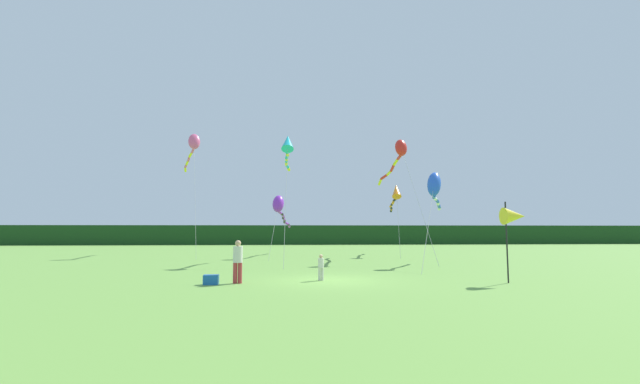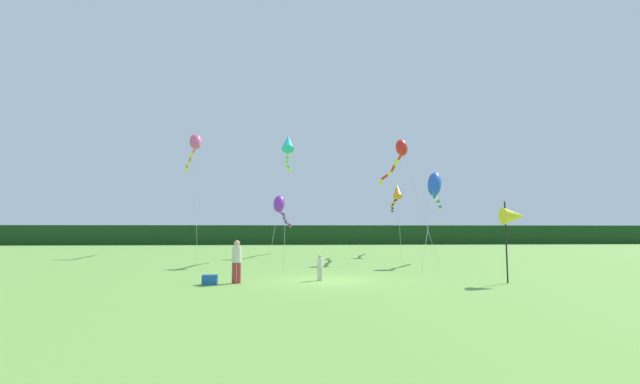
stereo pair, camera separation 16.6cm
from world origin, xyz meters
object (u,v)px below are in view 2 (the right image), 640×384
Objects in this scene: kite_red at (399,154)px; kite_cyan at (288,145)px; person_child at (320,266)px; banner_flag_pole at (513,217)px; kite_blue at (435,187)px; kite_purple at (280,207)px; cooler_box at (210,280)px; kite_rainbow at (194,146)px; person_adult at (237,259)px; kite_orange at (397,194)px.

kite_cyan is (-7.92, -1.66, 0.17)m from kite_red.
person_child is 8.05m from banner_flag_pole.
person_child is at bearing -136.39° from kite_blue.
person_child is 14.96m from kite_red.
kite_red reaches higher than kite_blue.
banner_flag_pole is 0.41× the size of kite_blue.
kite_blue is at bearing -41.20° from kite_purple.
cooler_box is 12.22m from banner_flag_pole.
cooler_box is 0.06× the size of kite_purple.
kite_cyan reaches higher than kite_purple.
person_child is 0.10× the size of kite_rainbow.
kite_red is at bearing 102.82° from kite_blue.
kite_blue is (9.58, -8.38, 0.84)m from kite_purple.
kite_cyan is (-8.94, 2.82, 3.00)m from kite_blue.
kite_rainbow reaches higher than person_child.
kite_blue is at bearing -34.65° from kite_rainbow.
banner_flag_pole reaches higher than person_adult.
kite_red reaches higher than person_child.
kite_purple is 10.10m from kite_red.
person_child is at bearing 13.40° from cooler_box.
person_child is at bearing 169.93° from banner_flag_pole.
kite_rainbow reaches higher than kite_blue.
person_child reaches higher than cooler_box.
kite_cyan is at bearing 162.49° from kite_blue.
kite_cyan reaches higher than person_adult.
banner_flag_pole is 19.53m from kite_purple.
kite_orange is (9.67, 1.34, 1.24)m from kite_purple.
kite_orange is (11.85, 17.84, 4.94)m from cooler_box.
kite_red is at bearing 60.96° from person_child.
kite_red is (-1.02, 4.48, 2.83)m from kite_blue.
banner_flag_pole is 13.91m from kite_red.
kite_red is at bearing -24.51° from kite_purple.
kite_cyan is 1.02× the size of kite_orange.
person_child is at bearing 11.89° from person_adult.
banner_flag_pole is 27.72m from kite_rainbow.
kite_orange is (0.10, 9.72, 0.40)m from kite_blue.
kite_orange is at bearing 56.41° from cooler_box.
kite_rainbow reaches higher than kite_cyan.
person_adult reaches higher than cooler_box.
kite_red is (16.24, -7.45, -1.92)m from kite_rainbow.
person_child is at bearing -81.42° from kite_cyan.
kite_orange is at bearing 77.98° from kite_red.
kite_red is (8.56, -3.90, 3.67)m from kite_purple.
kite_blue is at bearing -90.57° from kite_orange.
kite_rainbow reaches higher than kite_purple.
kite_blue is at bearing 43.61° from person_child.
kite_cyan is at bearing 75.61° from cooler_box.
person_child is 0.14× the size of kite_blue.
kite_rainbow is at bearing 145.35° from kite_blue.
person_adult is at bearing 176.58° from banner_flag_pole.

